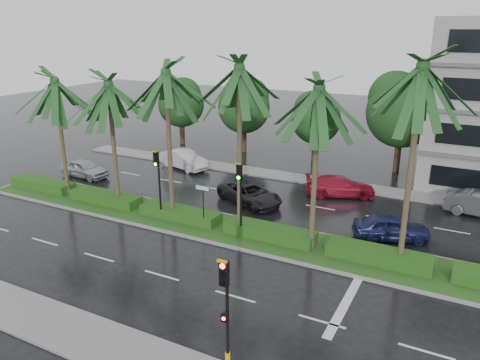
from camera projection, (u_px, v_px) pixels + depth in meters
The scene contains 17 objects.
ground at pixel (214, 236), 26.70m from camera, with size 120.00×120.00×0.00m, color black.
near_sidewalk at pixel (81, 335), 18.09m from camera, with size 40.00×2.40×0.12m, color gray.
far_sidewalk at pixel (291, 177), 36.79m from camera, with size 40.00×2.00×0.12m, color gray.
median at pixel (223, 228), 27.52m from camera, with size 36.00×4.00×0.15m.
hedge at pixel (223, 222), 27.40m from camera, with size 35.20×1.40×0.60m.
lane_markings at pixel (259, 250), 25.02m from camera, with size 34.00×13.06×0.01m.
palm_row at pixel (202, 89), 25.54m from camera, with size 26.30×4.20×10.46m.
signal_near at pixel (226, 311), 15.38m from camera, with size 0.34×0.45×4.36m.
signal_median_left at pixel (158, 175), 27.76m from camera, with size 0.34×0.42×4.36m.
signal_median_right at pixel (240, 189), 25.35m from camera, with size 0.34×0.42×4.36m.
street_sign at pixel (203, 196), 26.87m from camera, with size 0.95×0.09×2.60m.
bg_trees at pixel (335, 110), 39.36m from camera, with size 32.82×5.60×8.08m.
car_silver at pixel (84, 169), 36.82m from camera, with size 4.08×1.64×1.39m, color #B0B3B8.
car_white at pixel (184, 159), 39.09m from camera, with size 4.66×1.63×1.54m, color silver.
car_darkgrey at pixel (250, 194), 31.40m from camera, with size 4.93×2.27×1.37m, color black.
car_red at pixel (340, 186), 32.77m from camera, with size 4.84×1.97×1.40m, color maroon.
car_blue at pixel (391, 228), 26.09m from camera, with size 4.17×1.68×1.42m, color navy.
Camera 1 is at (12.50, -20.92, 11.47)m, focal length 35.00 mm.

